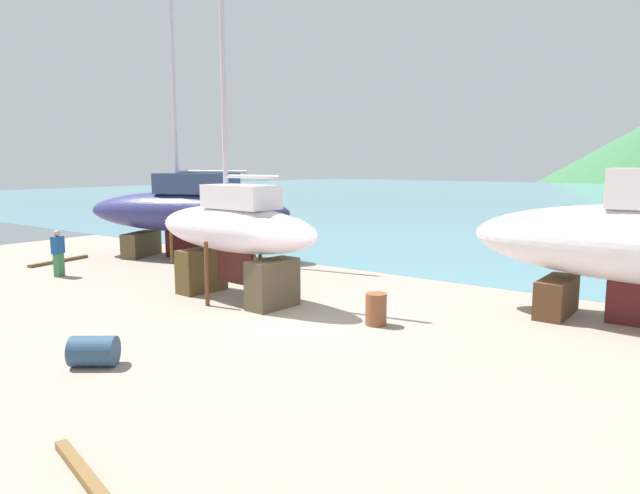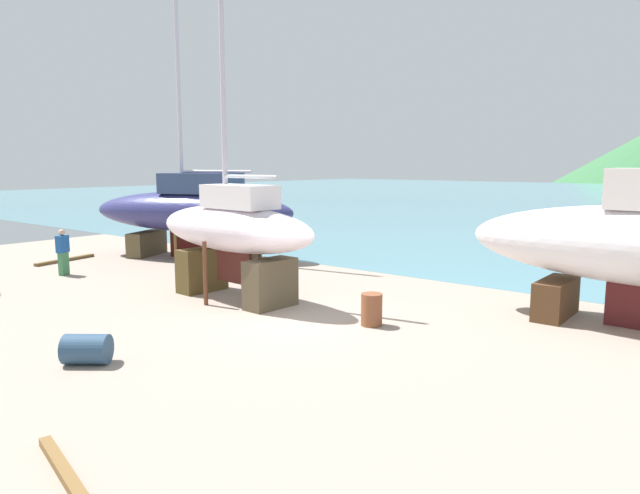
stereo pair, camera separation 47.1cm
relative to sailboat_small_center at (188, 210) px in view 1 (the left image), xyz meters
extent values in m
plane|color=gray|center=(9.70, -8.01, -2.00)|extent=(40.05, 40.05, 0.00)
cube|color=brown|center=(-2.08, -0.88, -1.49)|extent=(1.46, 2.21, 1.03)
cube|color=brown|center=(2.01, 0.85, -1.49)|extent=(1.46, 2.21, 1.03)
cylinder|color=brown|center=(0.52, -1.34, -1.20)|extent=(0.12, 0.12, 1.61)
cylinder|color=brown|center=(-0.59, 1.32, -1.20)|extent=(0.12, 0.12, 1.61)
ellipsoid|color=navy|center=(-0.03, -0.01, -0.06)|extent=(9.20, 5.86, 1.67)
cube|color=#4C1410|center=(-0.03, -0.01, -1.48)|extent=(2.00, 0.90, 1.17)
cube|color=navy|center=(0.37, 0.16, 1.11)|extent=(3.56, 2.69, 0.83)
cylinder|color=silver|center=(-0.44, -0.19, 6.82)|extent=(0.17, 0.17, 12.26)
cylinder|color=silver|center=(0.99, 0.42, 1.59)|extent=(2.91, 1.32, 0.12)
cube|color=brown|center=(5.27, -3.94, -1.34)|extent=(0.78, 1.53, 1.33)
cube|color=brown|center=(8.34, -4.11, -1.34)|extent=(0.78, 1.53, 1.33)
cylinder|color=brown|center=(6.75, -5.05, -1.10)|extent=(0.12, 0.12, 1.80)
cylinder|color=brown|center=(6.86, -3.00, -1.10)|extent=(0.12, 0.12, 1.80)
ellipsoid|color=white|center=(6.81, -4.03, 0.06)|extent=(6.25, 2.19, 1.33)
cube|color=#491D17|center=(6.81, -4.03, -1.07)|extent=(1.48, 0.16, 0.93)
cube|color=white|center=(7.11, -4.04, 0.99)|extent=(2.28, 1.24, 0.66)
cylinder|color=#BEB5C5|center=(6.50, -4.01, 4.41)|extent=(0.15, 0.15, 7.50)
cylinder|color=#B5BBBF|center=(7.57, -4.07, 1.56)|extent=(2.16, 0.22, 0.10)
cube|color=#50341E|center=(14.74, -0.21, -1.51)|extent=(0.72, 1.88, 0.98)
cube|color=#3C794C|center=(-0.56, -5.36, -1.60)|extent=(0.32, 0.39, 0.82)
cube|color=#1C4D94|center=(-0.56, -5.36, -0.89)|extent=(0.40, 0.50, 0.60)
sphere|color=tan|center=(-0.56, -5.36, -0.48)|extent=(0.22, 0.22, 0.22)
cylinder|color=navy|center=(8.63, -9.64, -1.70)|extent=(1.05, 1.00, 0.60)
cylinder|color=brown|center=(11.49, -3.85, -1.61)|extent=(0.67, 0.67, 0.79)
cube|color=brown|center=(-3.31, -3.89, -1.94)|extent=(0.77, 2.72, 0.12)
cube|color=brown|center=(12.58, -12.07, -1.95)|extent=(2.69, 0.78, 0.12)
camera|label=1|loc=(18.66, -15.52, 1.92)|focal=32.19mm
camera|label=2|loc=(19.03, -15.23, 1.92)|focal=32.19mm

